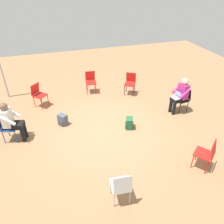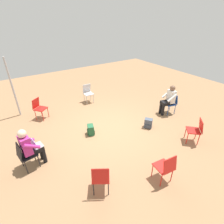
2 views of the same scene
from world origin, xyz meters
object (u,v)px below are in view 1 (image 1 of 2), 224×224
chair_east (183,98)px  chair_northeast (130,82)px  backpack_by_empty_chair (129,124)px  chair_west (7,126)px  chair_north (91,80)px  chair_southeast (207,153)px  chair_northwest (38,94)px  person_in_white (11,120)px  chair_south (121,186)px  person_with_laptop (181,94)px  backpack_near_laptop_user (63,120)px

chair_east → chair_northeast: same height
backpack_by_empty_chair → chair_west: bearing=171.8°
chair_northeast → chair_east: bearing=158.8°
chair_north → chair_southeast: (1.78, -4.87, 0.00)m
chair_northeast → chair_northwest: bearing=30.9°
person_in_white → chair_southeast: bearing=75.3°
chair_south → person_in_white: person_in_white is taller
person_with_laptop → backpack_by_empty_chair: 2.09m
chair_east → chair_northwest: 5.11m
chair_southeast → backpack_by_empty_chair: (-1.18, 2.10, -0.34)m
chair_northwest → chair_south: (1.52, -4.63, 0.00)m
chair_north → person_in_white: size_ratio=0.69×
chair_northeast → person_in_white: size_ratio=0.69×
chair_east → person_with_laptop: 0.26m
chair_east → chair_south: same height
chair_northeast → person_with_laptop: size_ratio=0.69×
chair_west → backpack_near_laptop_user: bearing=115.4°
chair_west → person_in_white: (0.16, -0.04, 0.20)m
chair_east → chair_south: 4.31m
chair_west → person_in_white: bearing=90.0°
chair_north → chair_southeast: 5.19m
chair_southeast → chair_northeast: bearing=55.9°
chair_north → person_with_laptop: bearing=144.1°
chair_north → chair_south: size_ratio=1.00×
chair_north → person_with_laptop: person_with_laptop is taller
backpack_near_laptop_user → chair_southeast: bearing=-42.7°
chair_northwest → backpack_near_laptop_user: bearing=69.4°
person_with_laptop → chair_northeast: bearing=23.6°
backpack_near_laptop_user → backpack_by_empty_chair: bearing=-22.3°
backpack_near_laptop_user → chair_south: bearing=-75.0°
chair_east → chair_north: (-2.75, 2.34, 0.00)m
chair_southeast → person_with_laptop: size_ratio=0.69×
person_with_laptop → person_in_white: (-5.35, 0.06, 0.00)m
chair_east → backpack_by_empty_chair: size_ratio=2.36×
chair_southeast → backpack_near_laptop_user: bearing=98.9°
backpack_by_empty_chair → chair_south: bearing=-115.0°
chair_south → backpack_near_laptop_user: (-0.86, 3.20, -0.34)m
chair_east → backpack_by_empty_chair: (-2.15, -0.44, -0.34)m
person_in_white → chair_northwest: bearing=172.1°
chair_northeast → chair_west: bearing=52.8°
chair_west → chair_northeast: same height
backpack_near_laptop_user → chair_northwest: bearing=114.9°
chair_northwest → chair_northeast: same height
chair_south → backpack_by_empty_chair: (1.11, 2.39, -0.34)m
chair_southeast → backpack_by_empty_chair: bearing=81.0°
chair_west → chair_southeast: same height
chair_northeast → person_in_white: bearing=54.0°
chair_east → chair_northwest: bearing=60.4°
person_with_laptop → backpack_near_laptop_user: (-3.95, 0.40, -0.53)m
chair_north → person_with_laptop: 3.51m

